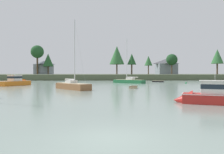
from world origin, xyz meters
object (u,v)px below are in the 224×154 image
object	(u,v)px
dinghy_sand	(133,88)
sailboat_wood	(73,88)
cruiser_red	(211,98)
sailboat_green	(129,82)
dinghy_black	(158,82)
mooring_buoy_green	(186,83)
cruiser_orange	(17,83)

from	to	relation	value
dinghy_sand	sailboat_wood	distance (m)	10.06
dinghy_sand	cruiser_red	world-z (taller)	cruiser_red
sailboat_green	sailboat_wood	bearing A→B (deg)	-117.25
dinghy_sand	sailboat_wood	world-z (taller)	sailboat_wood
dinghy_black	mooring_buoy_green	bearing A→B (deg)	-61.11
sailboat_wood	cruiser_red	world-z (taller)	sailboat_wood
cruiser_red	mooring_buoy_green	world-z (taller)	cruiser_red
dinghy_black	cruiser_red	size ratio (longest dim) A/B	0.52
dinghy_black	dinghy_sand	distance (m)	28.19
sailboat_wood	sailboat_green	bearing A→B (deg)	62.75
mooring_buoy_green	sailboat_wood	bearing A→B (deg)	-142.21
sailboat_green	dinghy_sand	bearing A→B (deg)	-93.50
dinghy_black	sailboat_green	bearing A→B (deg)	-142.82
cruiser_orange	mooring_buoy_green	distance (m)	39.05
sailboat_wood	mooring_buoy_green	xyz separation A→B (m)	(24.94, 19.34, -0.18)
cruiser_orange	mooring_buoy_green	xyz separation A→B (m)	(38.36, 7.30, -0.39)
cruiser_red	cruiser_orange	bearing A→B (deg)	133.44
cruiser_orange	sailboat_wood	xyz separation A→B (m)	(13.42, -12.04, -0.21)
dinghy_black	sailboat_green	distance (m)	11.25
sailboat_green	dinghy_sand	xyz separation A→B (m)	(-1.19, -19.50, -0.13)
sailboat_green	cruiser_red	size ratio (longest dim) A/B	1.75
sailboat_green	cruiser_orange	size ratio (longest dim) A/B	1.42
cruiser_orange	cruiser_red	xyz separation A→B (m)	(27.54, -29.08, -0.00)
cruiser_orange	sailboat_wood	bearing A→B (deg)	-41.89
dinghy_sand	cruiser_orange	distance (m)	25.37
dinghy_black	cruiser_red	bearing A→B (deg)	-97.42
sailboat_green	sailboat_wood	xyz separation A→B (m)	(-11.05, -21.46, -0.00)
dinghy_black	sailboat_green	size ratio (longest dim) A/B	0.30
cruiser_red	mooring_buoy_green	size ratio (longest dim) A/B	14.20
sailboat_wood	cruiser_red	bearing A→B (deg)	-50.36
cruiser_orange	dinghy_black	bearing A→B (deg)	25.88
dinghy_black	sailboat_green	xyz separation A→B (m)	(-8.97, -6.80, 0.12)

